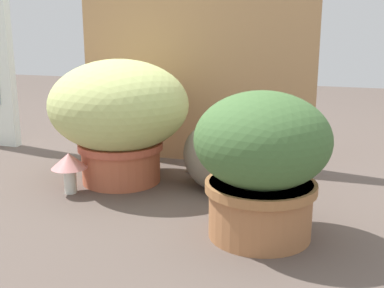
# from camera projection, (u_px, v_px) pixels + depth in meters

# --- Properties ---
(ground_plane) EXTENTS (6.00, 6.00, 0.00)m
(ground_plane) POSITION_uv_depth(u_px,v_px,m) (136.00, 199.00, 1.57)
(ground_plane) COLOR brown
(cardboard_backdrop) EXTENTS (0.94, 0.03, 0.78)m
(cardboard_backdrop) POSITION_uv_depth(u_px,v_px,m) (194.00, 63.00, 1.92)
(cardboard_backdrop) COLOR tan
(cardboard_backdrop) RESTS_ON ground
(grass_planter) EXTENTS (0.48, 0.48, 0.43)m
(grass_planter) POSITION_uv_depth(u_px,v_px,m) (119.00, 113.00, 1.68)
(grass_planter) COLOR #C36344
(grass_planter) RESTS_ON ground
(leafy_planter) EXTENTS (0.35, 0.35, 0.38)m
(leafy_planter) POSITION_uv_depth(u_px,v_px,m) (262.00, 160.00, 1.25)
(leafy_planter) COLOR #AB6F45
(leafy_planter) RESTS_ON ground
(cat) EXTENTS (0.32, 0.33, 0.32)m
(cat) POSITION_uv_depth(u_px,v_px,m) (217.00, 155.00, 1.62)
(cat) COLOR gray
(cat) RESTS_ON ground
(mushroom_ornament_pink) EXTENTS (0.12, 0.12, 0.14)m
(mushroom_ornament_pink) POSITION_uv_depth(u_px,v_px,m) (69.00, 164.00, 1.60)
(mushroom_ornament_pink) COLOR silver
(mushroom_ornament_pink) RESTS_ON ground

